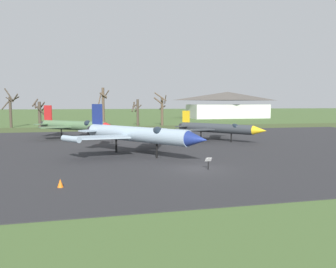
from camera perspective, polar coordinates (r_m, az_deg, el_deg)
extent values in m
plane|color=#425B2D|center=(25.22, 5.38, -6.27)|extent=(600.00, 600.00, 0.00)
cube|color=#28282B|center=(38.40, -1.09, -2.17)|extent=(85.54, 46.08, 0.05)
cube|color=#3C4926|center=(66.95, -6.18, 1.05)|extent=(145.54, 12.00, 0.06)
cylinder|color=#33383D|center=(43.89, 8.56, 1.05)|extent=(7.68, 9.32, 1.25)
cone|color=yellow|center=(41.06, 16.16, 0.59)|extent=(2.00, 2.10, 1.15)
cylinder|color=black|center=(47.02, 2.59, 1.39)|extent=(1.11, 1.08, 0.88)
ellipsoid|color=#19232D|center=(42.49, 11.88, 1.32)|extent=(0.83, 1.56, 0.78)
cube|color=#33383D|center=(42.04, 5.13, 0.77)|extent=(4.87, 2.51, 0.12)
cube|color=#33383D|center=(47.03, 9.14, 1.21)|extent=(3.46, 4.93, 0.12)
cylinder|color=#33383D|center=(40.50, 2.58, 0.61)|extent=(1.60, 1.87, 0.47)
cylinder|color=#33383D|center=(49.34, 9.88, 1.40)|extent=(1.60, 1.87, 0.47)
cube|color=yellow|center=(46.54, 3.27, 3.16)|extent=(0.87, 1.06, 1.69)
cube|color=#33383D|center=(45.58, 2.55, 1.38)|extent=(2.17, 2.06, 0.12)
cube|color=#33383D|center=(47.48, 4.24, 1.53)|extent=(2.17, 2.06, 0.12)
cylinder|color=black|center=(42.84, 11.28, -0.73)|extent=(0.17, 0.17, 1.17)
cylinder|color=black|center=(45.25, 5.93, -0.33)|extent=(0.17, 0.17, 1.17)
cylinder|color=#4C6B47|center=(48.59, -16.56, 1.48)|extent=(9.73, 8.76, 1.36)
cone|color=#B21E1E|center=(44.09, -10.31, 1.23)|extent=(2.16, 2.11, 1.25)
cylinder|color=black|center=(53.10, -21.26, 1.65)|extent=(1.19, 1.20, 0.95)
ellipsoid|color=#19232D|center=(46.72, -14.24, 1.84)|extent=(1.01, 1.90, 0.95)
cube|color=#4C6B47|center=(47.41, -19.68, 1.17)|extent=(4.55, 3.32, 0.13)
cube|color=#4C6B47|center=(51.20, -15.15, 1.59)|extent=(2.87, 4.42, 0.13)
cube|color=#B21E1E|center=(52.40, -20.75, 3.60)|extent=(1.29, 1.16, 2.26)
cube|color=#4C6B47|center=(51.58, -21.69, 1.65)|extent=(2.28, 2.35, 0.13)
cube|color=#4C6B47|center=(53.25, -19.59, 1.82)|extent=(2.28, 2.35, 0.13)
cylinder|color=black|center=(46.91, -14.28, -0.21)|extent=(0.18, 0.18, 1.26)
cylinder|color=black|center=(50.54, -18.59, 0.07)|extent=(0.18, 0.18, 1.26)
cylinder|color=black|center=(41.68, -10.01, -1.21)|extent=(0.08, 0.08, 0.69)
cube|color=white|center=(41.63, -10.03, -0.51)|extent=(0.53, 0.32, 0.32)
cylinder|color=#8EA3B2|center=(31.49, -5.91, -0.02)|extent=(9.07, 11.06, 1.48)
cone|color=navy|center=(26.78, 5.32, -0.97)|extent=(2.26, 2.36, 1.37)
cylinder|color=black|center=(36.55, -13.37, 0.61)|extent=(1.32, 1.28, 1.04)
ellipsoid|color=#19232D|center=(29.44, -1.87, 0.42)|extent=(1.01, 1.89, 0.95)
cube|color=#8EA3B2|center=(30.14, -11.99, -0.57)|extent=(5.41, 3.06, 0.14)
cube|color=#8EA3B2|center=(34.70, -3.35, 0.32)|extent=(4.19, 5.78, 0.14)
cylinder|color=#8EA3B2|center=(29.29, -17.00, -0.86)|extent=(1.90, 2.21, 0.55)
cylinder|color=#8EA3B2|center=(37.20, -1.59, 0.67)|extent=(1.90, 2.21, 0.55)
cube|color=navy|center=(35.77, -12.60, 3.50)|extent=(1.12, 1.37, 2.22)
cube|color=#8EA3B2|center=(35.03, -13.96, 0.58)|extent=(2.28, 2.21, 0.14)
cube|color=#8EA3B2|center=(36.52, -10.94, 0.83)|extent=(2.28, 2.21, 0.14)
cylinder|color=black|center=(29.73, -2.03, -3.10)|extent=(0.20, 0.20, 1.39)
cylinder|color=black|center=(33.70, -9.29, -2.16)|extent=(0.20, 0.20, 1.39)
cylinder|color=black|center=(24.77, 7.25, -5.68)|extent=(0.08, 0.08, 0.69)
cube|color=white|center=(24.68, 7.27, -4.57)|extent=(0.50, 0.25, 0.31)
cylinder|color=#42382D|center=(76.29, -26.42, 3.52)|extent=(0.55, 0.55, 6.63)
cylinder|color=#42382D|center=(75.62, -26.59, 5.54)|extent=(1.46, 0.31, 1.17)
cylinder|color=#42382D|center=(76.79, -25.77, 5.86)|extent=(1.75, 2.01, 1.80)
cylinder|color=#42382D|center=(77.46, -26.06, 5.52)|extent=(2.75, 0.89, 1.57)
cylinder|color=#42382D|center=(75.65, -26.75, 6.45)|extent=(1.66, 0.51, 2.43)
cylinder|color=#42382D|center=(77.13, -27.03, 4.81)|extent=(1.63, 2.15, 2.35)
cylinder|color=#42382D|center=(70.66, -22.04, 3.15)|extent=(0.62, 0.62, 5.55)
cylinder|color=#42382D|center=(70.99, -21.40, 4.35)|extent=(1.24, 1.79, 1.22)
cylinder|color=#42382D|center=(71.07, -21.64, 4.81)|extent=(1.36, 1.30, 1.45)
cylinder|color=#42382D|center=(69.92, -21.90, 3.89)|extent=(1.71, 1.03, 1.92)
cylinder|color=#42382D|center=(70.59, -22.71, 4.70)|extent=(0.68, 1.69, 1.13)
cylinder|color=#42382D|center=(71.13, -22.75, 5.22)|extent=(1.07, 1.98, 1.67)
cylinder|color=brown|center=(69.44, -11.55, 4.63)|extent=(0.58, 0.58, 8.54)
cylinder|color=brown|center=(69.74, -12.17, 6.13)|extent=(0.95, 1.71, 2.78)
cylinder|color=brown|center=(70.04, -11.05, 6.98)|extent=(1.40, 1.61, 1.87)
cylinder|color=brown|center=(68.93, -11.43, 6.79)|extent=(1.37, 0.72, 1.38)
cylinder|color=brown|center=(68.72, -11.53, 6.87)|extent=(1.65, 0.40, 1.17)
cylinder|color=#42382D|center=(74.74, -5.46, 3.86)|extent=(0.57, 0.57, 6.17)
cylinder|color=#42382D|center=(74.52, -6.03, 5.09)|extent=(0.45, 1.67, 1.66)
cylinder|color=#42382D|center=(75.38, -5.85, 5.14)|extent=(1.70, 1.14, 1.11)
cylinder|color=#42382D|center=(75.51, -5.42, 4.62)|extent=(1.79, 0.61, 1.82)
cylinder|color=#42382D|center=(74.98, -6.25, 4.88)|extent=(1.13, 2.27, 2.35)
cylinder|color=brown|center=(74.25, -1.07, 4.02)|extent=(0.60, 0.60, 6.55)
cylinder|color=brown|center=(74.92, -1.01, 4.78)|extent=(1.54, 0.74, 1.09)
cylinder|color=brown|center=(72.93, -1.37, 6.71)|extent=(2.70, 1.59, 2.08)
cylinder|color=brown|center=(73.43, -1.86, 6.03)|extent=(1.54, 2.57, 1.58)
cylinder|color=brown|center=(74.39, -0.49, 6.24)|extent=(0.23, 1.71, 2.03)
cube|color=beige|center=(116.46, 10.62, 4.03)|extent=(28.04, 12.80, 4.88)
pyramid|color=#4C4742|center=(116.46, 10.67, 6.71)|extent=(29.45, 13.44, 3.02)
cone|color=orange|center=(20.58, -18.78, -8.41)|extent=(0.40, 0.40, 0.57)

